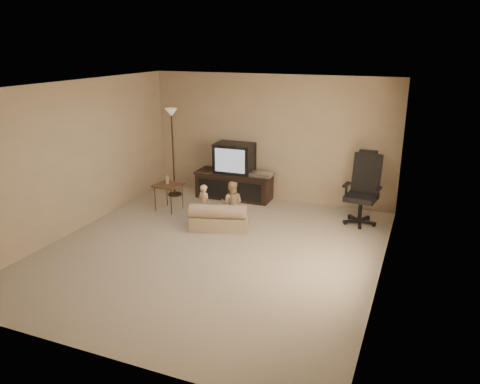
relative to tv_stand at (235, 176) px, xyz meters
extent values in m
plane|color=#B1A28C|center=(0.66, -2.49, -0.48)|extent=(5.50, 5.50, 0.00)
plane|color=silver|center=(0.66, -2.49, 2.02)|extent=(5.50, 5.50, 0.00)
plane|color=tan|center=(0.66, 0.26, 0.77)|extent=(5.00, 0.00, 5.00)
plane|color=tan|center=(0.66, -5.24, 0.77)|extent=(5.00, 0.00, 5.00)
plane|color=tan|center=(-1.84, -2.49, 0.77)|extent=(0.00, 5.50, 5.50)
plane|color=tan|center=(3.16, -2.49, 0.77)|extent=(0.00, 5.50, 5.50)
cube|color=black|center=(-0.01, 0.00, -0.23)|extent=(1.54, 0.58, 0.49)
cube|color=black|center=(-0.01, 0.00, 0.05)|extent=(1.59, 0.63, 0.04)
cube|color=black|center=(-0.36, -0.29, -0.23)|extent=(0.63, 0.04, 0.37)
cube|color=black|center=(0.36, -0.27, -0.23)|extent=(0.63, 0.04, 0.37)
cube|color=black|center=(-0.01, 0.02, 0.37)|extent=(0.78, 0.57, 0.60)
cube|color=white|center=(0.00, -0.26, 0.37)|extent=(0.63, 0.03, 0.47)
cube|color=silver|center=(0.60, -0.04, 0.10)|extent=(0.44, 0.32, 0.07)
cylinder|color=black|center=(2.61, -0.51, -0.22)|extent=(0.07, 0.07, 0.41)
cube|color=black|center=(2.61, -0.51, 0.01)|extent=(0.57, 0.57, 0.09)
cube|color=black|center=(2.64, -0.26, 0.39)|extent=(0.51, 0.24, 0.72)
cube|color=black|center=(2.64, -0.26, 0.73)|extent=(0.32, 0.14, 0.16)
cube|color=black|center=(2.33, -0.47, 0.21)|extent=(0.11, 0.29, 0.04)
cube|color=black|center=(2.88, -0.54, 0.21)|extent=(0.11, 0.29, 0.04)
cube|color=brown|center=(-0.88, -1.15, 0.02)|extent=(0.51, 0.51, 0.03)
cylinder|color=#312315|center=(-1.09, -1.31, -0.23)|extent=(0.01, 0.01, 0.51)
cylinder|color=#312315|center=(-0.72, -1.35, -0.23)|extent=(0.01, 0.01, 0.51)
cylinder|color=#312315|center=(-1.05, -0.95, -0.23)|extent=(0.01, 0.01, 0.51)
cylinder|color=#312315|center=(-0.68, -0.99, -0.23)|extent=(0.01, 0.01, 0.51)
cylinder|color=beige|center=(-0.93, -1.11, 0.10)|extent=(0.06, 0.06, 0.13)
cone|color=beige|center=(-0.93, -1.11, 0.19)|extent=(0.05, 0.05, 0.05)
cylinder|color=#312315|center=(-1.25, -0.31, -0.46)|extent=(0.28, 0.28, 0.03)
cylinder|color=#312315|center=(-1.25, -0.31, 0.39)|extent=(0.03, 0.03, 1.72)
cone|color=beige|center=(-1.25, -0.31, 1.26)|extent=(0.24, 0.24, 0.16)
cube|color=tan|center=(0.39, -1.61, -0.35)|extent=(1.09, 0.79, 0.26)
cylinder|color=tan|center=(0.44, -1.77, -0.11)|extent=(0.99, 0.50, 0.24)
imported|color=tan|center=(0.07, -1.55, -0.11)|extent=(0.31, 0.27, 0.73)
imported|color=tan|center=(0.54, -1.41, -0.08)|extent=(0.42, 0.28, 0.80)
camera|label=1|loc=(3.56, -8.47, 2.61)|focal=35.00mm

